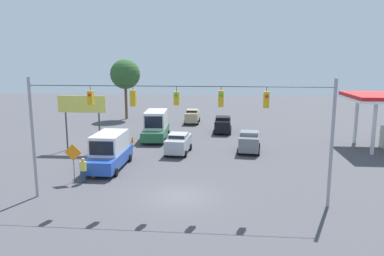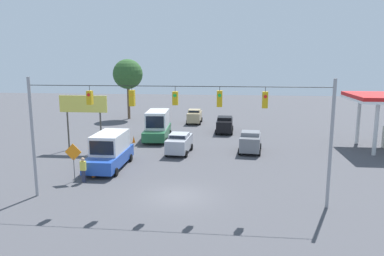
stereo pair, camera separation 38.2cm
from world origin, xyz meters
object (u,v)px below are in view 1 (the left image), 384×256
(sedan_silver_withflow_mid, at_px, (178,143))
(sedan_black_oncoming_deep, at_px, (223,124))
(pedestrian, at_px, (83,170))
(traffic_cone_third, at_px, (113,156))
(sedan_grey_oncoming_far, at_px, (249,141))
(traffic_cone_farthest, at_px, (132,139))
(sedan_tan_withflow_deep, at_px, (192,116))
(traffic_cone_nearest, at_px, (93,173))
(box_truck_blue_parked_shoulder, at_px, (109,151))
(overhead_signal_span, at_px, (178,121))
(box_truck_green_withflow_far, at_px, (156,125))
(traffic_cone_fourth, at_px, (120,149))
(work_zone_sign, at_px, (73,155))
(tree_horizon_left, at_px, (125,74))
(traffic_cone_second, at_px, (102,165))
(traffic_cone_fifth, at_px, (128,144))
(roadside_billboard, at_px, (82,109))

(sedan_silver_withflow_mid, distance_m, sedan_black_oncoming_deep, 11.41)
(sedan_black_oncoming_deep, height_order, pedestrian, sedan_black_oncoming_deep)
(traffic_cone_third, bearing_deg, sedan_grey_oncoming_far, -161.39)
(traffic_cone_third, xyz_separation_m, traffic_cone_farthest, (0.03, -6.99, 0.00))
(sedan_tan_withflow_deep, height_order, sedan_grey_oncoming_far, sedan_grey_oncoming_far)
(traffic_cone_nearest, bearing_deg, sedan_silver_withflow_mid, -124.68)
(sedan_black_oncoming_deep, relative_size, box_truck_blue_parked_shoulder, 0.68)
(overhead_signal_span, bearing_deg, sedan_silver_withflow_mid, -82.75)
(sedan_grey_oncoming_far, bearing_deg, traffic_cone_third, 18.61)
(box_truck_blue_parked_shoulder, relative_size, sedan_grey_oncoming_far, 1.61)
(box_truck_green_withflow_far, height_order, sedan_black_oncoming_deep, box_truck_green_withflow_far)
(traffic_cone_fourth, bearing_deg, sedan_black_oncoming_deep, -130.77)
(sedan_silver_withflow_mid, distance_m, work_zone_sign, 11.19)
(traffic_cone_third, bearing_deg, tree_horizon_left, -77.79)
(box_truck_green_withflow_far, xyz_separation_m, sedan_grey_oncoming_far, (-10.07, 4.99, -0.50))
(box_truck_green_withflow_far, relative_size, sedan_grey_oncoming_far, 1.73)
(traffic_cone_nearest, height_order, traffic_cone_third, same)
(sedan_grey_oncoming_far, distance_m, tree_horizon_left, 26.04)
(traffic_cone_second, distance_m, pedestrian, 3.50)
(traffic_cone_fifth, distance_m, tree_horizon_left, 19.72)
(box_truck_blue_parked_shoulder, distance_m, traffic_cone_fourth, 4.92)
(work_zone_sign, bearing_deg, sedan_grey_oncoming_far, -142.52)
(sedan_tan_withflow_deep, distance_m, tree_horizon_left, 12.02)
(traffic_cone_second, relative_size, traffic_cone_fifth, 1.00)
(box_truck_blue_parked_shoulder, distance_m, traffic_cone_second, 1.23)
(sedan_tan_withflow_deep, relative_size, work_zone_sign, 1.43)
(tree_horizon_left, bearing_deg, work_zone_sign, 97.69)
(sedan_black_oncoming_deep, xyz_separation_m, sedan_grey_oncoming_far, (-2.66, 9.51, 0.03))
(work_zone_sign, bearing_deg, sedan_tan_withflow_deep, -103.63)
(traffic_cone_nearest, relative_size, pedestrian, 0.40)
(sedan_grey_oncoming_far, bearing_deg, traffic_cone_fourth, 7.64)
(box_truck_blue_parked_shoulder, height_order, traffic_cone_fifth, box_truck_blue_parked_shoulder)
(sedan_grey_oncoming_far, bearing_deg, traffic_cone_farthest, -13.16)
(traffic_cone_third, bearing_deg, traffic_cone_fifth, -90.47)
(traffic_cone_fifth, bearing_deg, sedan_silver_withflow_mid, 161.03)
(overhead_signal_span, distance_m, box_truck_green_withflow_far, 19.28)
(pedestrian, bearing_deg, traffic_cone_farthest, -91.14)
(box_truck_blue_parked_shoulder, xyz_separation_m, traffic_cone_farthest, (0.46, -9.30, -1.05))
(traffic_cone_farthest, bearing_deg, pedestrian, 88.86)
(sedan_tan_withflow_deep, relative_size, box_truck_blue_parked_shoulder, 0.63)
(box_truck_green_withflow_far, relative_size, sedan_tan_withflow_deep, 1.71)
(roadside_billboard, bearing_deg, work_zone_sign, 107.28)
(sedan_tan_withflow_deep, xyz_separation_m, sedan_silver_withflow_mid, (-0.23, 16.91, -0.01))
(sedan_grey_oncoming_far, height_order, traffic_cone_fifth, sedan_grey_oncoming_far)
(sedan_tan_withflow_deep, distance_m, sedan_grey_oncoming_far, 17.25)
(traffic_cone_second, relative_size, traffic_cone_farthest, 1.00)
(box_truck_green_withflow_far, distance_m, sedan_grey_oncoming_far, 11.25)
(traffic_cone_nearest, distance_m, work_zone_sign, 2.20)
(overhead_signal_span, bearing_deg, box_truck_blue_parked_shoulder, -46.15)
(sedan_grey_oncoming_far, xyz_separation_m, work_zone_sign, (13.27, 10.18, 0.94))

